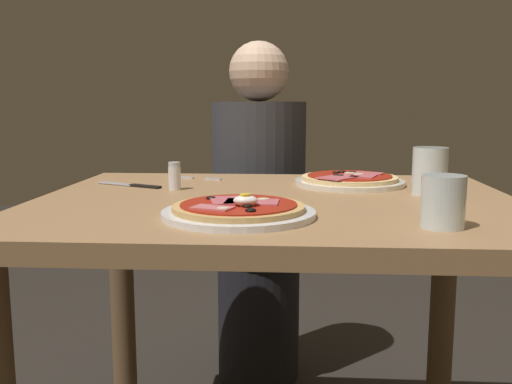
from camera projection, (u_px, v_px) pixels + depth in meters
name	position (u px, v px, depth m)	size (l,w,h in m)	color
dining_table	(276.00, 256.00, 1.29)	(1.05, 0.85, 0.77)	#9E754C
pizza_foreground	(239.00, 210.00, 1.06)	(0.28, 0.28, 0.05)	white
pizza_across_left	(350.00, 180.00, 1.47)	(0.28, 0.28, 0.03)	silver
water_glass_near	(443.00, 205.00, 0.97)	(0.07, 0.07, 0.09)	silver
water_glass_far	(430.00, 174.00, 1.31)	(0.08, 0.08, 0.11)	silver
fork	(190.00, 178.00, 1.59)	(0.16, 0.06, 0.00)	silver
knife	(133.00, 185.00, 1.44)	(0.18, 0.10, 0.01)	silver
salt_shaker	(175.00, 176.00, 1.38)	(0.03, 0.03, 0.07)	white
diner_person	(259.00, 223.00, 2.01)	(0.32, 0.32, 1.18)	black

